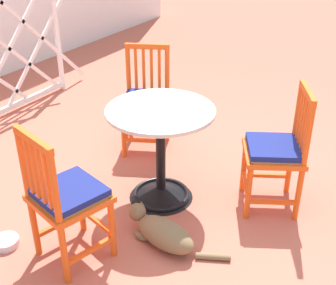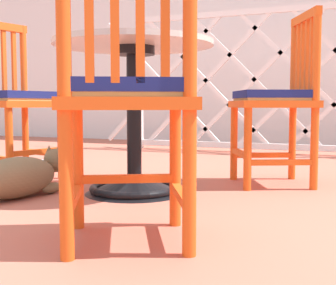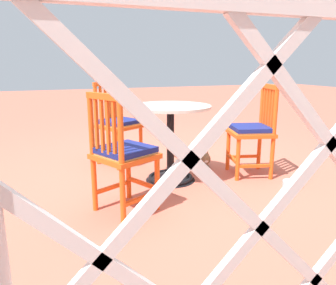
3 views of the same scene
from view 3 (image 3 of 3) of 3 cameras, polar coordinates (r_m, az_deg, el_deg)
name	(u,v)px [view 3 (image 3 of 3)]	position (r m, az deg, el deg)	size (l,w,h in m)	color
ground_plane	(171,172)	(3.50, 0.58, -5.09)	(24.00, 24.00, 0.00)	#BC604C
cafe_table	(170,152)	(3.20, 0.42, -1.57)	(0.76, 0.76, 0.73)	black
orange_chair_near_fence	(252,131)	(3.43, 14.25, 1.84)	(0.49, 0.49, 0.91)	#EA5619
orange_chair_facing_out	(118,124)	(3.75, -8.63, 3.07)	(0.54, 0.54, 0.91)	#EA5619
orange_chair_by_planter	(123,155)	(2.51, -7.75, -2.09)	(0.53, 0.53, 0.91)	#EA5619
tabby_cat	(199,158)	(3.67, 5.25, -2.73)	(0.27, 0.74, 0.23)	brown
pet_water_bowl	(292,184)	(3.31, 20.47, -6.64)	(0.17, 0.17, 0.05)	silver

